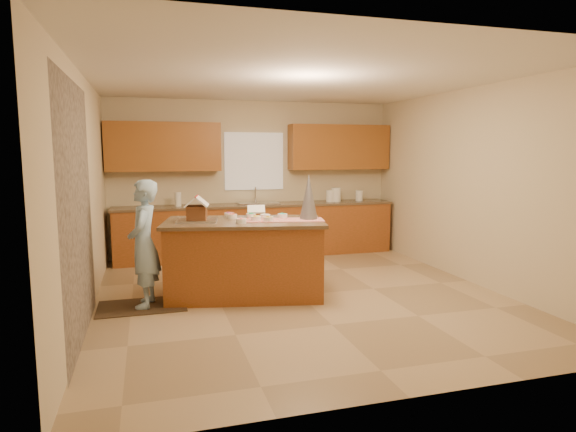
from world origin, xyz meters
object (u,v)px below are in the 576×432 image
object	(u,v)px
tinsel_tree	(309,197)
island_base	(245,260)
gingerbread_house	(197,211)
boy	(144,244)

from	to	relation	value
tinsel_tree	island_base	bearing A→B (deg)	172.11
tinsel_tree	gingerbread_house	size ratio (longest dim) A/B	1.67
boy	gingerbread_house	distance (m)	0.75
island_base	tinsel_tree	size ratio (longest dim) A/B	3.27
tinsel_tree	boy	size ratio (longest dim) A/B	0.39
boy	gingerbread_house	xyz separation A→B (m)	(0.64, 0.18, 0.35)
tinsel_tree	boy	distance (m)	2.09
island_base	gingerbread_house	distance (m)	0.87
tinsel_tree	boy	xyz separation A→B (m)	(-2.03, -0.00, -0.50)
tinsel_tree	gingerbread_house	world-z (taller)	tinsel_tree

